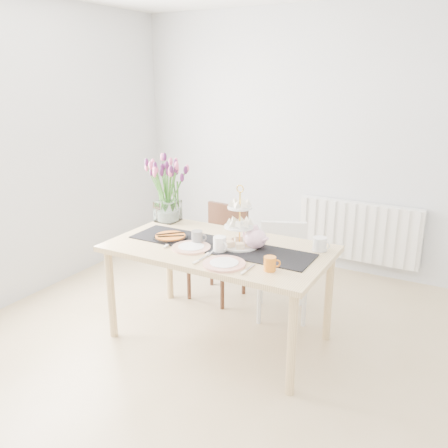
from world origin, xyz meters
The scene contains 16 objects.
room_shell centered at (0.00, 0.00, 1.30)m, with size 4.50×4.50×4.50m.
radiator centered at (0.50, 2.19, 0.45)m, with size 1.20×0.08×0.60m, color white.
dining_table centered at (-0.11, 0.43, 0.67)m, with size 1.60×0.90×0.75m.
chair_brown centered at (-0.47, 1.12, 0.48)m, with size 0.44×0.44×0.83m.
chair_white centered at (0.14, 1.08, 0.44)m, with size 0.51×0.51×0.77m.
table_runner centered at (-0.11, 0.43, 0.75)m, with size 1.40×0.35×0.01m, color black.
tulip_vase centered at (-0.80, 0.77, 1.11)m, with size 0.65×0.65×0.55m.
cake_stand centered at (0.03, 0.49, 0.87)m, with size 0.28×0.28×0.41m.
teapot centered at (0.15, 0.51, 0.83)m, with size 0.26×0.21×0.17m, color white, non-canonical shape.
cream_jug centered at (0.56, 0.70, 0.80)m, with size 0.10×0.10×0.10m, color silver.
tart_tin centered at (-0.51, 0.39, 0.76)m, with size 0.26×0.26×0.03m.
mug_grey centered at (-0.28, 0.41, 0.80)m, with size 0.08×0.08×0.10m, color slate.
mug_white centered at (-0.05, 0.34, 0.81)m, with size 0.09×0.09×0.11m, color white.
mug_orange centered at (0.40, 0.20, 0.80)m, with size 0.08×0.08×0.09m, color orange.
plate_left centered at (-0.26, 0.30, 0.76)m, with size 0.28×0.28×0.01m, color white.
plate_right centered at (0.10, 0.14, 0.76)m, with size 0.28×0.28×0.01m, color silver.
Camera 1 is at (1.50, -2.39, 1.94)m, focal length 38.00 mm.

